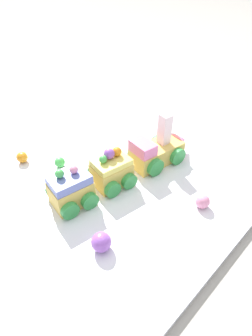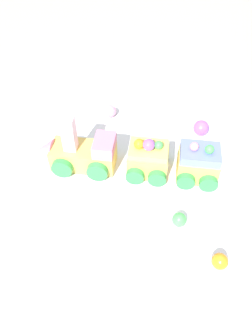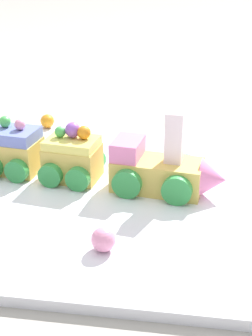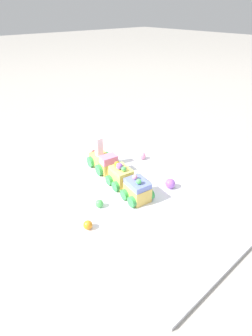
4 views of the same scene
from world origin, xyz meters
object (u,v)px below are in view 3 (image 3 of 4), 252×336
Objects in this scene: cake_train_locomotive at (165,171)px; gumball_orange at (47,121)px; cake_car_lemon at (73,158)px; cake_car_blueberry at (14,151)px; gumball_green at (64,138)px; gumball_pink at (103,239)px.

cake_train_locomotive is 0.29m from gumball_orange.
cake_car_blueberry is (-0.08, 0.01, 0.00)m from cake_car_lemon.
cake_train_locomotive is at bearing -0.12° from cake_car_lemon.
cake_train_locomotive is 6.59× the size of gumball_green.
cake_train_locomotive reaches higher than gumball_orange.
cake_car_lemon is at bearing 179.88° from cake_train_locomotive.
cake_car_blueberry is at bearing 132.54° from gumball_pink.
gumball_orange is (-0.05, 0.07, 0.00)m from gumball_green.
gumball_green is 0.29m from gumball_pink.
cake_car_lemon is 0.12m from gumball_green.
gumball_orange is at bearing 115.43° from gumball_pink.
cake_car_lemon is at bearing 0.12° from cake_car_blueberry.
gumball_pink is at bearing -64.57° from gumball_orange.
gumball_orange is at bearing 100.10° from cake_car_blueberry.
gumball_green is at bearing 112.77° from gumball_pink.
cake_car_blueberry is (-0.20, 0.03, 0.00)m from cake_train_locomotive.
cake_car_lemon reaches higher than gumball_pink.
gumball_green is at bearing 149.61° from cake_train_locomotive.
gumball_green is 0.87× the size of gumball_pink.
cake_train_locomotive is 0.20m from cake_car_blueberry.
cake_train_locomotive is 5.75× the size of gumball_pink.
cake_car_lemon is 3.52× the size of gumball_orange.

